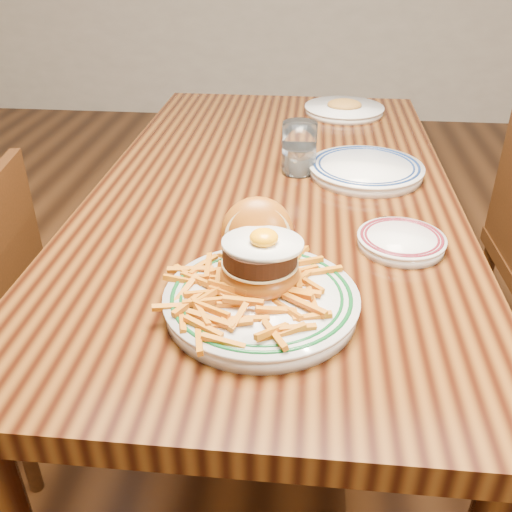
# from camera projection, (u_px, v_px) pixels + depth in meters

# --- Properties ---
(floor) EXTENTS (6.00, 6.00, 0.00)m
(floor) POSITION_uv_depth(u_px,v_px,m) (270.00, 409.00, 1.76)
(floor) COLOR black
(floor) RESTS_ON ground
(table) EXTENTS (0.85, 1.60, 0.75)m
(table) POSITION_uv_depth(u_px,v_px,m) (273.00, 218.00, 1.42)
(table) COLOR black
(table) RESTS_ON floor
(main_plate) EXTENTS (0.32, 0.33, 0.15)m
(main_plate) POSITION_uv_depth(u_px,v_px,m) (261.00, 282.00, 0.93)
(main_plate) COLOR white
(main_plate) RESTS_ON table
(side_plate) EXTENTS (0.17, 0.18, 0.03)m
(side_plate) POSITION_uv_depth(u_px,v_px,m) (401.00, 240.00, 1.11)
(side_plate) COLOR white
(side_plate) RESTS_ON table
(rear_plate) EXTENTS (0.28, 0.28, 0.03)m
(rear_plate) POSITION_uv_depth(u_px,v_px,m) (366.00, 169.00, 1.41)
(rear_plate) COLOR white
(rear_plate) RESTS_ON table
(water_glass) EXTENTS (0.09, 0.09, 0.13)m
(water_glass) POSITION_uv_depth(u_px,v_px,m) (299.00, 151.00, 1.41)
(water_glass) COLOR white
(water_glass) RESTS_ON table
(far_plate) EXTENTS (0.26, 0.26, 0.05)m
(far_plate) POSITION_uv_depth(u_px,v_px,m) (344.00, 109.00, 1.86)
(far_plate) COLOR white
(far_plate) RESTS_ON table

